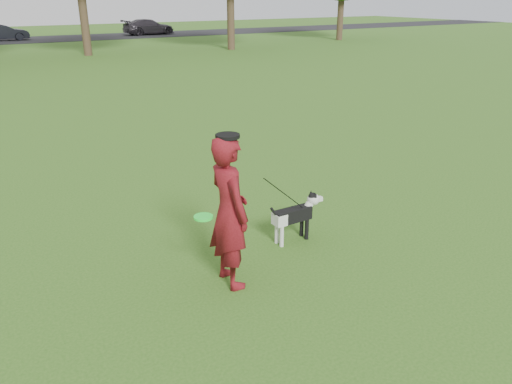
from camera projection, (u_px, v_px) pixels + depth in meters
ground at (279, 255)px, 7.10m from camera, size 120.00×120.00×0.00m
man at (229, 212)px, 6.09m from camera, size 0.49×0.73×1.95m
dog at (296, 213)px, 7.38m from camera, size 0.95×0.19×0.73m
car_mid at (3, 33)px, 38.98m from camera, size 3.70×1.33×1.21m
car_right at (149, 27)px, 44.74m from camera, size 4.73×2.20×1.34m
man_held_items at (285, 195)px, 6.77m from camera, size 2.03×0.70×1.47m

